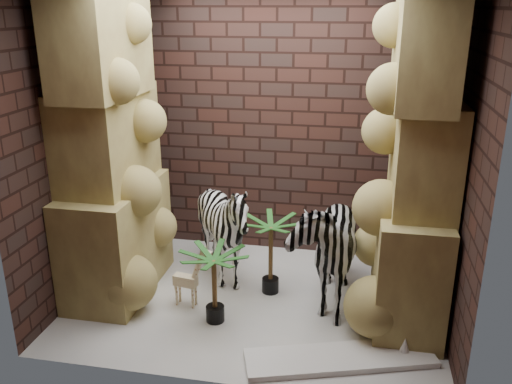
% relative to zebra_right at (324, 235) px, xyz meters
% --- Properties ---
extents(floor, '(3.50, 3.50, 0.00)m').
position_rel_zebra_right_xyz_m(floor, '(-0.64, -0.16, -0.69)').
color(floor, silver).
rests_on(floor, ground).
extents(wall_back, '(3.50, 0.00, 3.50)m').
position_rel_zebra_right_xyz_m(wall_back, '(-0.64, 1.09, 0.81)').
color(wall_back, '#361D18').
rests_on(wall_back, ground).
extents(wall_front, '(3.50, 0.00, 3.50)m').
position_rel_zebra_right_xyz_m(wall_front, '(-0.64, -1.41, 0.81)').
color(wall_front, '#361D18').
rests_on(wall_front, ground).
extents(wall_left, '(0.00, 3.00, 3.00)m').
position_rel_zebra_right_xyz_m(wall_left, '(-2.39, -0.16, 0.81)').
color(wall_left, '#361D18').
rests_on(wall_left, ground).
extents(wall_right, '(0.00, 3.00, 3.00)m').
position_rel_zebra_right_xyz_m(wall_right, '(1.11, -0.16, 0.81)').
color(wall_right, '#361D18').
rests_on(wall_right, ground).
extents(rock_pillar_left, '(0.68, 1.30, 3.00)m').
position_rel_zebra_right_xyz_m(rock_pillar_left, '(-2.04, -0.16, 0.81)').
color(rock_pillar_left, tan).
rests_on(rock_pillar_left, floor).
extents(rock_pillar_right, '(0.58, 1.25, 3.00)m').
position_rel_zebra_right_xyz_m(rock_pillar_right, '(0.78, -0.16, 0.81)').
color(rock_pillar_right, tan).
rests_on(rock_pillar_right, floor).
extents(zebra_right, '(0.67, 1.19, 1.38)m').
position_rel_zebra_right_xyz_m(zebra_right, '(0.00, 0.00, 0.00)').
color(zebra_right, white).
rests_on(zebra_right, floor).
extents(zebra_left, '(1.16, 1.34, 1.07)m').
position_rel_zebra_right_xyz_m(zebra_left, '(-1.02, 0.17, -0.16)').
color(zebra_left, white).
rests_on(zebra_left, floor).
extents(giraffe_toy, '(0.36, 0.17, 0.67)m').
position_rel_zebra_right_xyz_m(giraffe_toy, '(-1.28, -0.36, -0.36)').
color(giraffe_toy, beige).
rests_on(giraffe_toy, floor).
extents(palm_front, '(0.36, 0.36, 0.81)m').
position_rel_zebra_right_xyz_m(palm_front, '(-0.52, 0.04, -0.29)').
color(palm_front, '#114C13').
rests_on(palm_front, floor).
extents(palm_back, '(0.36, 0.36, 0.71)m').
position_rel_zebra_right_xyz_m(palm_back, '(-0.93, -0.58, -0.33)').
color(palm_back, '#114C13').
rests_on(palm_back, floor).
extents(surfboard, '(1.60, 0.84, 0.05)m').
position_rel_zebra_right_xyz_m(surfboard, '(0.23, -0.96, -0.67)').
color(surfboard, white).
rests_on(surfboard, floor).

